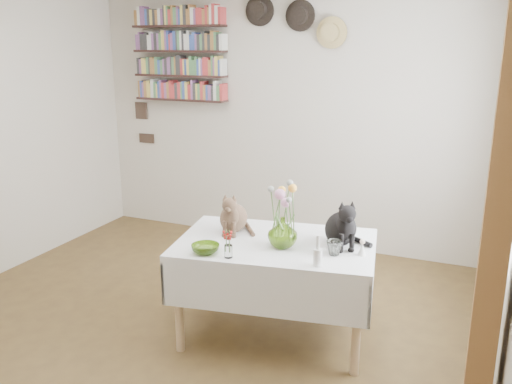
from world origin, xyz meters
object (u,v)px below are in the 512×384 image
at_px(dining_table, 276,265).
at_px(tabby_cat, 234,211).
at_px(black_cat, 341,220).
at_px(bookshelf_unit, 180,55).
at_px(flower_vase, 283,232).

distance_m(dining_table, tabby_cat, 0.48).
xyz_separation_m(tabby_cat, black_cat, (0.75, 0.04, 0.02)).
xyz_separation_m(tabby_cat, bookshelf_unit, (-1.36, 1.63, 1.00)).
relative_size(dining_table, bookshelf_unit, 1.41).
relative_size(dining_table, black_cat, 4.26).
xyz_separation_m(dining_table, flower_vase, (0.07, -0.07, 0.27)).
height_order(tabby_cat, black_cat, black_cat).
height_order(tabby_cat, flower_vase, tabby_cat).
relative_size(dining_table, flower_vase, 7.09).
bearing_deg(tabby_cat, dining_table, -23.69).
xyz_separation_m(black_cat, bookshelf_unit, (-2.11, 1.59, 0.98)).
height_order(dining_table, bookshelf_unit, bookshelf_unit).
xyz_separation_m(dining_table, bookshelf_unit, (-1.71, 1.71, 1.32)).
bearing_deg(black_cat, flower_vase, 179.00).
height_order(dining_table, flower_vase, flower_vase).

